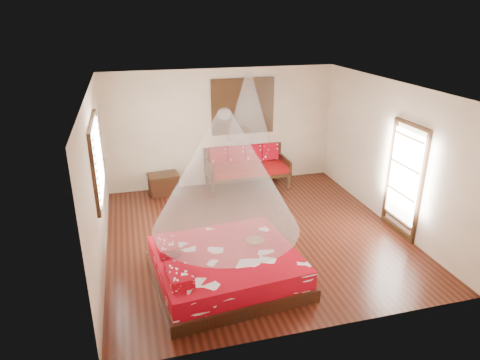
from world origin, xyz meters
name	(u,v)px	position (x,y,z in m)	size (l,w,h in m)	color
room	(255,166)	(0.00, 0.00, 1.40)	(5.54, 5.54, 2.84)	black
bed	(225,267)	(-0.89, -1.33, 0.25)	(2.42, 2.23, 0.65)	black
daybed	(246,166)	(0.51, 2.39, 0.52)	(1.96, 0.87, 0.98)	black
storage_chest	(164,184)	(-1.49, 2.45, 0.24)	(0.74, 0.58, 0.48)	black
shutter_panel	(243,106)	(0.51, 2.72, 1.90)	(1.52, 0.06, 1.32)	black
window_left	(97,159)	(-2.71, 0.20, 1.70)	(0.10, 1.74, 1.34)	black
glazed_door	(404,180)	(2.72, -0.60, 1.07)	(0.08, 1.02, 2.16)	black
wine_tray	(255,238)	(-0.33, -1.09, 0.56)	(0.29, 0.29, 0.23)	brown
mosquito_net_main	(225,172)	(-0.87, -1.33, 1.85)	(2.22, 2.22, 1.80)	white
mosquito_net_daybed	(248,106)	(0.51, 2.25, 2.00)	(0.99, 0.99, 1.50)	white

